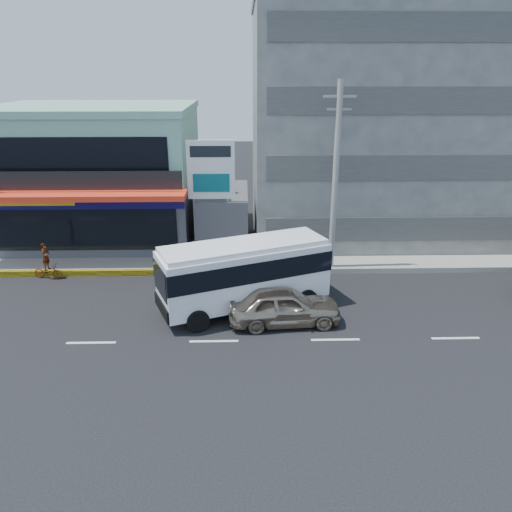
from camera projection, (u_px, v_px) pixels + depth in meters
The scene contains 11 objects.
ground at pixel (214, 341), 20.41m from camera, with size 120.00×120.00×0.00m, color black.
sidewalk at pixel (308, 255), 29.36m from camera, with size 70.00×5.00×0.30m, color gray.
shop_building at pixel (99, 177), 31.86m from camera, with size 12.40×11.70×8.00m.
concrete_building at pixel (378, 126), 32.21m from camera, with size 16.00×12.00×14.00m, color gray.
gap_structure at pixel (224, 218), 31.02m from camera, with size 3.00×6.00×3.50m, color #3F3F44.
satellite_dish at pixel (222, 193), 29.44m from camera, with size 1.50×1.50×0.15m, color slate.
billboard at pixel (211, 177), 27.27m from camera, with size 2.60×0.18×6.90m.
utility_pole_near at pixel (335, 179), 25.66m from camera, with size 1.60×0.30×10.00m.
minibus at pixel (244, 270), 22.53m from camera, with size 8.04×5.17×3.22m.
sedan at pixel (284, 306), 21.59m from camera, with size 1.95×4.86×1.65m, color tan.
motorcycle_rider at pixel (47, 267), 26.33m from camera, with size 1.60×0.78×1.97m.
Camera 1 is at (1.29, -17.91, 10.47)m, focal length 35.00 mm.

